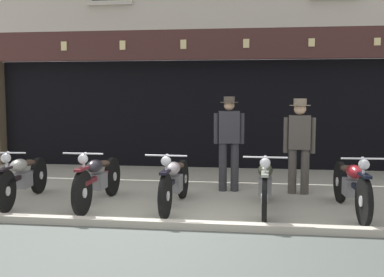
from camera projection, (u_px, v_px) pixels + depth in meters
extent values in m
cube|color=#9B9989|center=(213.00, 171.00, 11.12)|extent=(23.68, 10.00, 0.08)
cube|color=#AAA393|center=(181.00, 228.00, 6.26)|extent=(23.68, 0.16, 0.18)
cube|color=black|center=(221.00, 111.00, 13.26)|extent=(10.75, 4.00, 2.60)
cube|color=black|center=(215.00, 109.00, 11.52)|extent=(10.28, 0.03, 2.18)
cube|color=#3E221F|center=(214.00, 44.00, 10.95)|extent=(11.68, 0.24, 0.70)
cube|color=#DBC684|center=(64.00, 46.00, 11.30)|extent=(0.14, 0.03, 0.21)
cube|color=#DBC684|center=(123.00, 45.00, 11.10)|extent=(0.14, 0.03, 0.21)
cube|color=#DBC684|center=(183.00, 44.00, 10.91)|extent=(0.14, 0.03, 0.21)
cube|color=#DBC684|center=(246.00, 43.00, 10.72)|extent=(0.14, 0.03, 0.20)
cube|color=#DBC684|center=(312.00, 42.00, 10.52)|extent=(0.14, 0.03, 0.18)
cube|color=#DBC684|center=(377.00, 42.00, 10.33)|extent=(0.14, 0.03, 0.17)
cube|color=#B3A899|center=(110.00, 3.00, 11.01)|extent=(1.10, 0.12, 0.10)
cylinder|color=black|center=(5.00, 191.00, 7.10)|extent=(0.13, 0.65, 0.65)
cylinder|color=silver|center=(5.00, 191.00, 7.10)|extent=(0.11, 0.15, 0.14)
cylinder|color=black|center=(39.00, 175.00, 8.46)|extent=(0.14, 0.65, 0.65)
cylinder|color=silver|center=(39.00, 175.00, 8.46)|extent=(0.12, 0.15, 0.14)
cube|color=black|center=(23.00, 175.00, 7.77)|extent=(0.18, 1.27, 0.07)
cube|color=slate|center=(23.00, 180.00, 7.77)|extent=(0.23, 0.34, 0.26)
ellipsoid|color=gray|center=(19.00, 165.00, 7.58)|extent=(0.26, 0.48, 0.20)
ellipsoid|color=#38281E|center=(29.00, 163.00, 8.00)|extent=(0.23, 0.32, 0.10)
cube|color=black|center=(5.00, 169.00, 7.06)|extent=(0.13, 0.37, 0.04)
sphere|color=silver|center=(6.00, 158.00, 7.11)|extent=(0.15, 0.15, 0.15)
cylinder|color=silver|center=(6.00, 153.00, 7.10)|extent=(0.62, 0.08, 0.02)
cylinder|color=silver|center=(6.00, 172.00, 7.11)|extent=(0.06, 0.24, 0.62)
cylinder|color=black|center=(82.00, 193.00, 6.90)|extent=(0.08, 0.68, 0.67)
cylinder|color=silver|center=(82.00, 193.00, 6.90)|extent=(0.10, 0.15, 0.15)
cylinder|color=black|center=(112.00, 176.00, 8.28)|extent=(0.09, 0.68, 0.67)
cylinder|color=silver|center=(112.00, 176.00, 8.28)|extent=(0.11, 0.15, 0.15)
cube|color=maroon|center=(99.00, 177.00, 7.58)|extent=(0.09, 1.29, 0.07)
cube|color=slate|center=(99.00, 181.00, 7.59)|extent=(0.21, 0.32, 0.26)
ellipsoid|color=#27242B|center=(95.00, 166.00, 7.40)|extent=(0.23, 0.46, 0.20)
ellipsoid|color=#38281E|center=(104.00, 163.00, 7.81)|extent=(0.21, 0.30, 0.10)
cube|color=maroon|center=(82.00, 169.00, 6.87)|extent=(0.11, 0.36, 0.04)
sphere|color=silver|center=(83.00, 159.00, 6.92)|extent=(0.15, 0.15, 0.15)
cylinder|color=silver|center=(83.00, 154.00, 6.91)|extent=(0.62, 0.04, 0.02)
cylinder|color=silver|center=(83.00, 173.00, 6.92)|extent=(0.04, 0.28, 0.60)
cylinder|color=black|center=(165.00, 196.00, 6.74)|extent=(0.09, 0.66, 0.66)
cylinder|color=silver|center=(165.00, 196.00, 6.74)|extent=(0.11, 0.15, 0.15)
cylinder|color=black|center=(183.00, 179.00, 8.08)|extent=(0.10, 0.66, 0.66)
cylinder|color=silver|center=(183.00, 179.00, 8.08)|extent=(0.12, 0.15, 0.15)
cube|color=black|center=(175.00, 179.00, 7.40)|extent=(0.12, 1.26, 0.07)
cube|color=slate|center=(175.00, 184.00, 7.40)|extent=(0.21, 0.33, 0.26)
ellipsoid|color=gray|center=(173.00, 168.00, 7.22)|extent=(0.24, 0.47, 0.20)
ellipsoid|color=#38281E|center=(178.00, 166.00, 7.62)|extent=(0.21, 0.31, 0.10)
cube|color=black|center=(165.00, 172.00, 6.71)|extent=(0.11, 0.36, 0.04)
sphere|color=silver|center=(166.00, 161.00, 6.75)|extent=(0.15, 0.15, 0.15)
cylinder|color=silver|center=(166.00, 156.00, 6.74)|extent=(0.62, 0.05, 0.02)
cylinder|color=silver|center=(166.00, 176.00, 6.75)|extent=(0.04, 0.25, 0.62)
cylinder|color=black|center=(265.00, 199.00, 6.53)|extent=(0.09, 0.67, 0.67)
cylinder|color=silver|center=(265.00, 199.00, 6.53)|extent=(0.10, 0.15, 0.15)
cylinder|color=black|center=(265.00, 181.00, 7.84)|extent=(0.10, 0.67, 0.67)
cylinder|color=silver|center=(265.00, 181.00, 7.84)|extent=(0.11, 0.15, 0.15)
cube|color=gray|center=(265.00, 182.00, 7.18)|extent=(0.11, 1.23, 0.07)
cube|color=slate|center=(265.00, 186.00, 7.18)|extent=(0.21, 0.33, 0.26)
ellipsoid|color=#27291D|center=(265.00, 170.00, 7.00)|extent=(0.23, 0.47, 0.20)
ellipsoid|color=#38281E|center=(265.00, 168.00, 7.39)|extent=(0.21, 0.31, 0.10)
cube|color=gray|center=(265.00, 174.00, 6.50)|extent=(0.11, 0.36, 0.04)
sphere|color=silver|center=(265.00, 163.00, 6.54)|extent=(0.15, 0.15, 0.15)
cylinder|color=silver|center=(265.00, 157.00, 6.54)|extent=(0.62, 0.04, 0.02)
cylinder|color=silver|center=(265.00, 178.00, 6.54)|extent=(0.04, 0.24, 0.62)
cylinder|color=black|center=(364.00, 201.00, 6.37)|extent=(0.10, 0.68, 0.67)
cylinder|color=silver|center=(364.00, 201.00, 6.37)|extent=(0.11, 0.15, 0.15)
cylinder|color=black|center=(340.00, 182.00, 7.77)|extent=(0.11, 0.68, 0.67)
cylinder|color=silver|center=(340.00, 182.00, 7.77)|extent=(0.12, 0.15, 0.15)
cube|color=black|center=(351.00, 183.00, 7.06)|extent=(0.13, 1.31, 0.07)
cube|color=slate|center=(351.00, 187.00, 7.07)|extent=(0.22, 0.33, 0.26)
ellipsoid|color=maroon|center=(354.00, 172.00, 6.87)|extent=(0.24, 0.47, 0.20)
ellipsoid|color=#38281E|center=(347.00, 168.00, 7.29)|extent=(0.21, 0.31, 0.10)
cube|color=black|center=(365.00, 176.00, 6.33)|extent=(0.12, 0.36, 0.04)
sphere|color=silver|center=(364.00, 164.00, 6.38)|extent=(0.15, 0.15, 0.15)
cylinder|color=silver|center=(364.00, 159.00, 6.37)|extent=(0.62, 0.05, 0.02)
cylinder|color=silver|center=(364.00, 180.00, 6.38)|extent=(0.05, 0.24, 0.62)
cylinder|color=#2D2D33|center=(235.00, 167.00, 8.63)|extent=(0.15, 0.15, 0.91)
cylinder|color=#2D2D33|center=(223.00, 167.00, 8.63)|extent=(0.15, 0.15, 0.91)
cube|color=#2D2D33|center=(229.00, 127.00, 8.56)|extent=(0.40, 0.26, 0.59)
cube|color=silver|center=(229.00, 123.00, 8.67)|extent=(0.14, 0.04, 0.33)
cube|color=brown|center=(229.00, 123.00, 8.68)|extent=(0.05, 0.02, 0.31)
cylinder|color=#2D2D33|center=(242.00, 129.00, 8.56)|extent=(0.09, 0.09, 0.56)
cylinder|color=#2D2D33|center=(216.00, 128.00, 8.57)|extent=(0.09, 0.09, 0.56)
sphere|color=tan|center=(229.00, 105.00, 8.52)|extent=(0.19, 0.19, 0.19)
cylinder|color=#4C4238|center=(229.00, 102.00, 8.52)|extent=(0.33, 0.33, 0.01)
cylinder|color=#4C4238|center=(229.00, 99.00, 8.51)|extent=(0.20, 0.20, 0.11)
cylinder|color=#47423D|center=(305.00, 171.00, 8.37)|extent=(0.15, 0.15, 0.83)
cylinder|color=#47423D|center=(292.00, 171.00, 8.41)|extent=(0.15, 0.15, 0.83)
cube|color=#47423D|center=(299.00, 132.00, 8.33)|extent=(0.39, 0.24, 0.61)
cube|color=silver|center=(299.00, 128.00, 8.43)|extent=(0.14, 0.03, 0.34)
cube|color=navy|center=(299.00, 128.00, 8.45)|extent=(0.05, 0.01, 0.31)
cylinder|color=#47423D|center=(313.00, 136.00, 8.29)|extent=(0.09, 0.09, 0.63)
cylinder|color=#47423D|center=(286.00, 135.00, 8.38)|extent=(0.09, 0.09, 0.63)
sphere|color=tan|center=(300.00, 109.00, 8.29)|extent=(0.22, 0.22, 0.22)
cylinder|color=#7F705B|center=(300.00, 105.00, 8.28)|extent=(0.37, 0.37, 0.01)
cylinder|color=#7F705B|center=(300.00, 102.00, 8.27)|extent=(0.23, 0.23, 0.12)
cube|color=silver|center=(308.00, 94.00, 11.04)|extent=(0.71, 0.02, 0.90)
cube|color=#232328|center=(308.00, 79.00, 11.00)|extent=(0.71, 0.01, 0.20)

